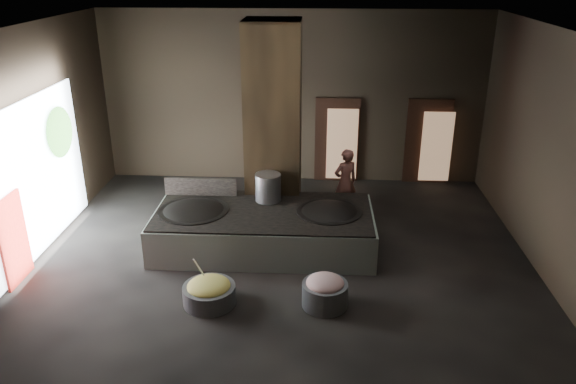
# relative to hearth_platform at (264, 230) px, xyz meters

# --- Properties ---
(floor) EXTENTS (10.00, 9.00, 0.10)m
(floor) POSITION_rel_hearth_platform_xyz_m (0.41, -0.48, -0.44)
(floor) COLOR black
(floor) RESTS_ON ground
(ceiling) EXTENTS (10.00, 9.00, 0.10)m
(ceiling) POSITION_rel_hearth_platform_xyz_m (0.41, -0.48, 4.16)
(ceiling) COLOR black
(ceiling) RESTS_ON back_wall
(back_wall) EXTENTS (10.00, 0.10, 4.50)m
(back_wall) POSITION_rel_hearth_platform_xyz_m (0.41, 4.07, 1.86)
(back_wall) COLOR black
(back_wall) RESTS_ON ground
(front_wall) EXTENTS (10.00, 0.10, 4.50)m
(front_wall) POSITION_rel_hearth_platform_xyz_m (0.41, -5.03, 1.86)
(front_wall) COLOR black
(front_wall) RESTS_ON ground
(left_wall) EXTENTS (0.10, 9.00, 4.50)m
(left_wall) POSITION_rel_hearth_platform_xyz_m (-4.64, -0.48, 1.86)
(left_wall) COLOR black
(left_wall) RESTS_ON ground
(right_wall) EXTENTS (0.10, 9.00, 4.50)m
(right_wall) POSITION_rel_hearth_platform_xyz_m (5.46, -0.48, 1.86)
(right_wall) COLOR black
(right_wall) RESTS_ON ground
(pillar) EXTENTS (1.20, 1.20, 4.50)m
(pillar) POSITION_rel_hearth_platform_xyz_m (0.11, 1.42, 1.86)
(pillar) COLOR black
(pillar) RESTS_ON ground
(hearth_platform) EXTENTS (4.53, 2.18, 0.79)m
(hearth_platform) POSITION_rel_hearth_platform_xyz_m (0.00, 0.00, 0.00)
(hearth_platform) COLOR beige
(hearth_platform) RESTS_ON ground
(platform_cap) EXTENTS (4.43, 2.12, 0.03)m
(platform_cap) POSITION_rel_hearth_platform_xyz_m (0.00, 0.00, 0.42)
(platform_cap) COLOR black
(platform_cap) RESTS_ON hearth_platform
(wok_left) EXTENTS (1.43, 1.43, 0.39)m
(wok_left) POSITION_rel_hearth_platform_xyz_m (-1.45, -0.05, 0.36)
(wok_left) COLOR black
(wok_left) RESTS_ON hearth_platform
(wok_left_rim) EXTENTS (1.46, 1.46, 0.05)m
(wok_left_rim) POSITION_rel_hearth_platform_xyz_m (-1.45, -0.05, 0.43)
(wok_left_rim) COLOR black
(wok_left_rim) RESTS_ON hearth_platform
(wok_right) EXTENTS (1.33, 1.33, 0.37)m
(wok_right) POSITION_rel_hearth_platform_xyz_m (1.35, 0.05, 0.36)
(wok_right) COLOR black
(wok_right) RESTS_ON hearth_platform
(wok_right_rim) EXTENTS (1.36, 1.36, 0.05)m
(wok_right_rim) POSITION_rel_hearth_platform_xyz_m (1.35, 0.05, 0.43)
(wok_right_rim) COLOR black
(wok_right_rim) RESTS_ON hearth_platform
(stock_pot) EXTENTS (0.55, 0.55, 0.59)m
(stock_pot) POSITION_rel_hearth_platform_xyz_m (0.05, 0.55, 0.74)
(stock_pot) COLOR #B5B9BE
(stock_pot) RESTS_ON hearth_platform
(splash_guard) EXTENTS (1.57, 0.07, 0.39)m
(splash_guard) POSITION_rel_hearth_platform_xyz_m (-1.45, 0.75, 0.64)
(splash_guard) COLOR black
(splash_guard) RESTS_ON hearth_platform
(cook) EXTENTS (0.69, 0.60, 1.61)m
(cook) POSITION_rel_hearth_platform_xyz_m (1.76, 1.77, 0.41)
(cook) COLOR #905349
(cook) RESTS_ON ground
(veg_basin) EXTENTS (1.03, 1.03, 0.34)m
(veg_basin) POSITION_rel_hearth_platform_xyz_m (-0.77, -2.16, -0.22)
(veg_basin) COLOR slate
(veg_basin) RESTS_ON ground
(veg_fill) EXTENTS (0.76, 0.76, 0.23)m
(veg_fill) POSITION_rel_hearth_platform_xyz_m (-0.77, -2.16, -0.04)
(veg_fill) COLOR #92B557
(veg_fill) RESTS_ON veg_basin
(ladle) EXTENTS (0.22, 0.33, 0.66)m
(ladle) POSITION_rel_hearth_platform_xyz_m (-0.92, -2.01, 0.16)
(ladle) COLOR #B5B9BE
(ladle) RESTS_ON veg_basin
(meat_basin) EXTENTS (0.90, 0.90, 0.44)m
(meat_basin) POSITION_rel_hearth_platform_xyz_m (1.26, -2.11, -0.17)
(meat_basin) COLOR slate
(meat_basin) RESTS_ON ground
(meat_fill) EXTENTS (0.66, 0.66, 0.25)m
(meat_fill) POSITION_rel_hearth_platform_xyz_m (1.26, -2.11, 0.06)
(meat_fill) COLOR #B66D6D
(meat_fill) RESTS_ON meat_basin
(doorway_near) EXTENTS (1.18, 0.08, 2.38)m
(doorway_near) POSITION_rel_hearth_platform_xyz_m (1.61, 3.97, 0.71)
(doorway_near) COLOR black
(doorway_near) RESTS_ON ground
(doorway_near_glow) EXTENTS (0.82, 0.04, 1.93)m
(doorway_near_glow) POSITION_rel_hearth_platform_xyz_m (1.74, 3.89, 0.66)
(doorway_near_glow) COLOR #8C6647
(doorway_near_glow) RESTS_ON ground
(doorway_far) EXTENTS (1.18, 0.08, 2.38)m
(doorway_far) POSITION_rel_hearth_platform_xyz_m (4.01, 3.97, 0.71)
(doorway_far) COLOR black
(doorway_far) RESTS_ON ground
(doorway_far_glow) EXTENTS (0.80, 0.04, 1.89)m
(doorway_far_glow) POSITION_rel_hearth_platform_xyz_m (4.22, 3.80, 0.66)
(doorway_far_glow) COLOR #8C6647
(doorway_far_glow) RESTS_ON ground
(left_opening) EXTENTS (0.04, 4.20, 3.10)m
(left_opening) POSITION_rel_hearth_platform_xyz_m (-4.54, -0.28, 1.21)
(left_opening) COLOR white
(left_opening) RESTS_ON ground
(pavilion_sliver) EXTENTS (0.05, 0.90, 1.70)m
(pavilion_sliver) POSITION_rel_hearth_platform_xyz_m (-4.47, -1.58, 0.46)
(pavilion_sliver) COLOR maroon
(pavilion_sliver) RESTS_ON ground
(tree_silhouette) EXTENTS (0.28, 1.10, 1.10)m
(tree_silhouette) POSITION_rel_hearth_platform_xyz_m (-4.44, 0.82, 1.81)
(tree_silhouette) COLOR #194714
(tree_silhouette) RESTS_ON left_opening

